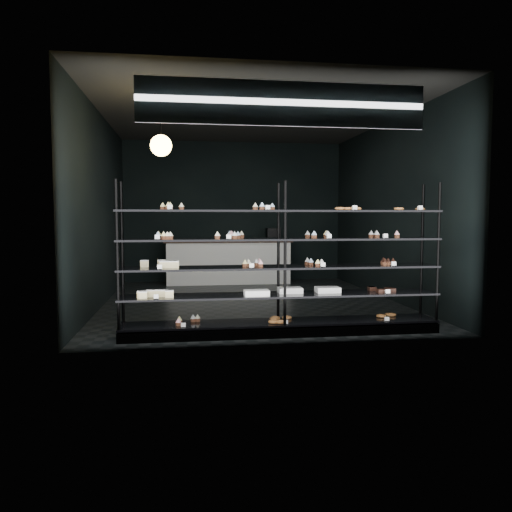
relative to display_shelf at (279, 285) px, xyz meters
name	(u,v)px	position (x,y,z in m)	size (l,w,h in m)	color
room	(251,210)	(-0.04, 2.45, 0.97)	(5.01, 6.01, 3.20)	black
display_shelf	(279,285)	(0.00, 0.00, 0.00)	(4.00, 0.50, 1.91)	black
signage	(284,104)	(-0.04, -0.48, 2.12)	(3.30, 0.05, 0.50)	#0C1A3F
pendant_lamp	(161,145)	(-1.48, 0.90, 1.82)	(0.29, 0.29, 0.88)	black
service_counter	(229,261)	(-0.21, 4.95, -0.13)	(2.82, 0.65, 1.23)	white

